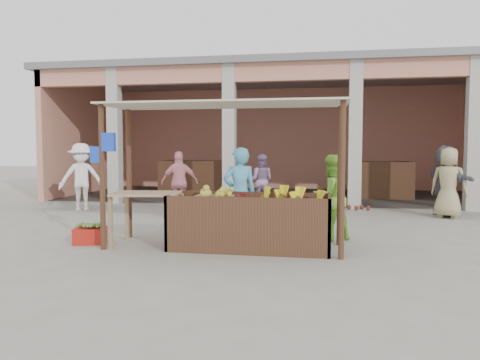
% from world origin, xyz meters
% --- Properties ---
extents(ground, '(60.00, 60.00, 0.00)m').
position_xyz_m(ground, '(0.00, 0.00, 0.00)').
color(ground, gray).
rests_on(ground, ground).
extents(market_building, '(14.40, 6.40, 4.20)m').
position_xyz_m(market_building, '(0.05, 8.93, 2.70)').
color(market_building, tan).
rests_on(market_building, ground).
extents(fruit_stall, '(2.60, 0.95, 0.80)m').
position_xyz_m(fruit_stall, '(0.50, 0.00, 0.40)').
color(fruit_stall, '#503420').
rests_on(fruit_stall, ground).
extents(stall_awning, '(4.09, 1.35, 2.39)m').
position_xyz_m(stall_awning, '(-0.01, 0.06, 1.98)').
color(stall_awning, '#503420').
rests_on(stall_awning, ground).
extents(banana_heap, '(0.97, 0.53, 0.18)m').
position_xyz_m(banana_heap, '(1.12, -0.05, 0.89)').
color(banana_heap, yellow).
rests_on(banana_heap, fruit_stall).
extents(melon_tray, '(0.72, 0.62, 0.19)m').
position_xyz_m(melon_tray, '(-0.08, 0.02, 0.89)').
color(melon_tray, '#956B4D').
rests_on(melon_tray, fruit_stall).
extents(berry_heap, '(0.43, 0.36, 0.14)m').
position_xyz_m(berry_heap, '(0.36, 0.02, 0.87)').
color(berry_heap, maroon).
rests_on(berry_heap, fruit_stall).
extents(side_table, '(1.22, 0.90, 0.91)m').
position_xyz_m(side_table, '(-1.26, -0.02, 0.76)').
color(side_table, '#A18360').
rests_on(side_table, ground).
extents(papaya_pile, '(0.66, 0.37, 0.19)m').
position_xyz_m(papaya_pile, '(-1.26, -0.02, 1.00)').
color(papaya_pile, '#43882C').
rests_on(papaya_pile, side_table).
extents(red_crate, '(0.62, 0.52, 0.28)m').
position_xyz_m(red_crate, '(-2.29, -0.06, 0.14)').
color(red_crate, '#B41D13').
rests_on(red_crate, ground).
extents(plantain_bundle, '(0.41, 0.29, 0.08)m').
position_xyz_m(plantain_bundle, '(-2.29, -0.06, 0.32)').
color(plantain_bundle, '#579335').
rests_on(plantain_bundle, red_crate).
extents(produce_sacks, '(0.88, 0.66, 0.53)m').
position_xyz_m(produce_sacks, '(2.60, 5.23, 0.27)').
color(produce_sacks, maroon).
rests_on(produce_sacks, ground).
extents(vendor_blue, '(0.80, 0.71, 1.78)m').
position_xyz_m(vendor_blue, '(0.19, 0.77, 0.89)').
color(vendor_blue, '#4FB3DC').
rests_on(vendor_blue, ground).
extents(vendor_green, '(0.90, 0.78, 1.62)m').
position_xyz_m(vendor_green, '(1.80, 1.03, 0.81)').
color(vendor_green, '#83CB3D').
rests_on(vendor_green, ground).
extents(motorcycle, '(0.74, 1.75, 0.89)m').
position_xyz_m(motorcycle, '(0.37, 2.65, 0.44)').
color(motorcycle, '#A0041A').
rests_on(motorcycle, ground).
extents(shopper_a, '(1.37, 1.14, 1.92)m').
position_xyz_m(shopper_a, '(-4.63, 3.90, 0.96)').
color(shopper_a, white).
rests_on(shopper_a, ground).
extents(shopper_b, '(1.10, 0.82, 1.67)m').
position_xyz_m(shopper_b, '(-1.92, 3.86, 0.84)').
color(shopper_b, pink).
rests_on(shopper_b, ground).
extents(shopper_c, '(1.05, 0.91, 1.85)m').
position_xyz_m(shopper_c, '(4.57, 4.17, 0.92)').
color(shopper_c, tan).
rests_on(shopper_c, ground).
extents(shopper_d, '(1.20, 1.82, 1.82)m').
position_xyz_m(shopper_d, '(4.57, 4.51, 0.91)').
color(shopper_d, '#4F505D').
rests_on(shopper_d, ground).
extents(shopper_f, '(0.80, 0.46, 1.62)m').
position_xyz_m(shopper_f, '(-0.09, 5.62, 0.81)').
color(shopper_f, gray).
rests_on(shopper_f, ground).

